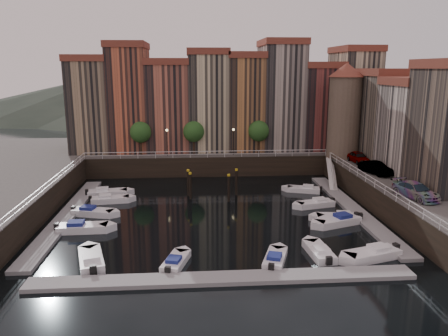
{
  "coord_description": "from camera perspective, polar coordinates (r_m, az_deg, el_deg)",
  "views": [
    {
      "loc": [
        -2.24,
        -47.9,
        16.08
      ],
      "look_at": [
        1.59,
        4.0,
        4.11
      ],
      "focal_mm": 35.0,
      "sensor_mm": 36.0,
      "label": 1
    }
  ],
  "objects": [
    {
      "name": "right_terrace",
      "position": [
        59.51,
        24.81,
        5.47
      ],
      "size": [
        9.3,
        24.3,
        14.0
      ],
      "color": "#6C6252",
      "rests_on": "quay_right"
    },
    {
      "name": "boat_near_2",
      "position": [
        37.86,
        6.68,
        -11.7
      ],
      "size": [
        2.88,
        4.5,
        1.01
      ],
      "rotation": [
        0.0,
        0.0,
        1.24
      ],
      "color": "white",
      "rests_on": "ground"
    },
    {
      "name": "car_a",
      "position": [
        63.94,
        17.14,
        1.28
      ],
      "size": [
        2.16,
        4.7,
        1.56
      ],
      "primitive_type": "imported",
      "rotation": [
        0.0,
        0.0,
        0.07
      ],
      "color": "gray",
      "rests_on": "quay_right"
    },
    {
      "name": "boat_near_0",
      "position": [
        38.9,
        -16.97,
        -11.42
      ],
      "size": [
        3.15,
        5.28,
        1.18
      ],
      "rotation": [
        0.0,
        0.0,
        1.85
      ],
      "color": "white",
      "rests_on": "ground"
    },
    {
      "name": "dock_near",
      "position": [
        34.83,
        -0.07,
        -14.22
      ],
      "size": [
        30.0,
        2.0,
        0.35
      ],
      "primitive_type": "cube",
      "color": "gray",
      "rests_on": "ground"
    },
    {
      "name": "railings",
      "position": [
        54.25,
        -1.75,
        -0.15
      ],
      "size": [
        36.08,
        34.04,
        0.52
      ],
      "color": "white",
      "rests_on": "ground"
    },
    {
      "name": "boat_right_3",
      "position": [
        53.05,
        11.95,
        -4.57
      ],
      "size": [
        4.82,
        2.71,
        1.08
      ],
      "rotation": [
        0.0,
        0.0,
        3.38
      ],
      "color": "white",
      "rests_on": "ground"
    },
    {
      "name": "boat_right_4",
      "position": [
        58.91,
        10.47,
        -2.76
      ],
      "size": [
        4.63,
        2.91,
        1.04
      ],
      "rotation": [
        0.0,
        0.0,
        2.82
      ],
      "color": "white",
      "rests_on": "ground"
    },
    {
      "name": "boat_near_3",
      "position": [
        39.75,
        12.35,
        -10.66
      ],
      "size": [
        2.02,
        4.74,
        1.07
      ],
      "rotation": [
        0.0,
        0.0,
        1.65
      ],
      "color": "white",
      "rests_on": "ground"
    },
    {
      "name": "boat_right_2",
      "position": [
        48.75,
        14.82,
        -6.29
      ],
      "size": [
        4.93,
        2.35,
        1.11
      ],
      "rotation": [
        0.0,
        0.0,
        3.01
      ],
      "color": "white",
      "rests_on": "ground"
    },
    {
      "name": "promenade_trees",
      "position": [
        66.79,
        -3.41,
        4.76
      ],
      "size": [
        21.2,
        3.2,
        5.2
      ],
      "color": "black",
      "rests_on": "quay_far"
    },
    {
      "name": "dock_left",
      "position": [
        51.46,
        -19.84,
        -5.85
      ],
      "size": [
        2.0,
        28.0,
        0.35
      ],
      "primitive_type": "cube",
      "color": "gray",
      "rests_on": "ground"
    },
    {
      "name": "gangway",
      "position": [
        62.67,
        13.87,
        -0.49
      ],
      "size": [
        2.78,
        8.32,
        3.73
      ],
      "color": "white",
      "rests_on": "ground"
    },
    {
      "name": "quay_far",
      "position": [
        75.36,
        -2.44,
        1.79
      ],
      "size": [
        80.0,
        20.0,
        3.0
      ],
      "primitive_type": "cube",
      "color": "black",
      "rests_on": "ground"
    },
    {
      "name": "boat_near_1",
      "position": [
        37.35,
        -6.36,
        -12.08
      ],
      "size": [
        2.56,
        4.32,
        0.97
      ],
      "rotation": [
        0.0,
        0.0,
        1.29
      ],
      "color": "white",
      "rests_on": "ground"
    },
    {
      "name": "boat_left_3",
      "position": [
        55.3,
        -14.76,
        -4.0
      ],
      "size": [
        4.87,
        2.3,
        1.1
      ],
      "rotation": [
        0.0,
        0.0,
        0.13
      ],
      "color": "white",
      "rests_on": "ground"
    },
    {
      "name": "ground",
      "position": [
        50.58,
        -1.47,
        -5.59
      ],
      "size": [
        200.0,
        200.0,
        0.0
      ],
      "primitive_type": "plane",
      "color": "black",
      "rests_on": "ground"
    },
    {
      "name": "far_terrace",
      "position": [
        71.8,
        0.23,
        8.86
      ],
      "size": [
        48.7,
        10.3,
        17.5
      ],
      "color": "#937B5D",
      "rests_on": "quay_far"
    },
    {
      "name": "boat_left_1",
      "position": [
        46.49,
        -18.11,
        -7.43
      ],
      "size": [
        5.21,
        2.02,
        1.19
      ],
      "rotation": [
        0.0,
        0.0,
        0.03
      ],
      "color": "white",
      "rests_on": "ground"
    },
    {
      "name": "dock_right",
      "position": [
        52.85,
        16.48,
        -5.12
      ],
      "size": [
        2.0,
        28.0,
        0.35
      ],
      "primitive_type": "cube",
      "color": "gray",
      "rests_on": "ground"
    },
    {
      "name": "boat_right_0",
      "position": [
        40.44,
        18.9,
        -10.59
      ],
      "size": [
        5.39,
        3.25,
        1.21
      ],
      "rotation": [
        0.0,
        0.0,
        3.43
      ],
      "color": "white",
      "rests_on": "ground"
    },
    {
      "name": "boat_right_1",
      "position": [
        47.65,
        14.72,
        -6.7
      ],
      "size": [
        5.32,
        3.48,
        1.2
      ],
      "rotation": [
        0.0,
        0.0,
        3.49
      ],
      "color": "white",
      "rests_on": "ground"
    },
    {
      "name": "street_lamps",
      "position": [
        65.91,
        -3.1,
        4.04
      ],
      "size": [
        10.36,
        0.36,
        4.18
      ],
      "color": "black",
      "rests_on": "quay_far"
    },
    {
      "name": "mooring_pilings",
      "position": [
        55.05,
        -1.72,
        -2.25
      ],
      "size": [
        6.55,
        3.29,
        3.78
      ],
      "color": "black",
      "rests_on": "ground"
    },
    {
      "name": "corner_tower",
      "position": [
        66.51,
        15.46,
        7.41
      ],
      "size": [
        5.2,
        5.2,
        13.8
      ],
      "color": "#6B5B4C",
      "rests_on": "quay_right"
    },
    {
      "name": "car_c",
      "position": [
        48.56,
        23.75,
        -2.83
      ],
      "size": [
        3.62,
        5.88,
        1.59
      ],
      "primitive_type": "imported",
      "rotation": [
        0.0,
        0.0,
        0.27
      ],
      "color": "gray",
      "rests_on": "quay_right"
    },
    {
      "name": "boat_left_2",
      "position": [
        51.08,
        -16.82,
        -5.53
      ],
      "size": [
        5.02,
        2.89,
        1.12
      ],
      "rotation": [
        0.0,
        0.0,
        -0.26
      ],
      "color": "white",
      "rests_on": "ground"
    },
    {
      "name": "mountains",
      "position": [
        158.16,
        -2.83,
        9.98
      ],
      "size": [
        145.0,
        100.0,
        18.0
      ],
      "color": "#2D382D",
      "rests_on": "ground"
    },
    {
      "name": "car_b",
      "position": [
        57.6,
        19.21,
        -0.1
      ],
      "size": [
        3.18,
        5.08,
        1.58
      ],
      "primitive_type": "imported",
      "rotation": [
        0.0,
        0.0,
        0.34
      ],
      "color": "gray",
      "rests_on": "quay_right"
    },
    {
      "name": "boat_left_4",
      "position": [
        58.13,
        -15.08,
        -3.15
      ],
      "size": [
        5.32,
        2.59,
        1.19
      ],
      "rotation": [
        0.0,
        0.0,
        0.15
      ],
      "color": "white",
      "rests_on": "ground"
    }
  ]
}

